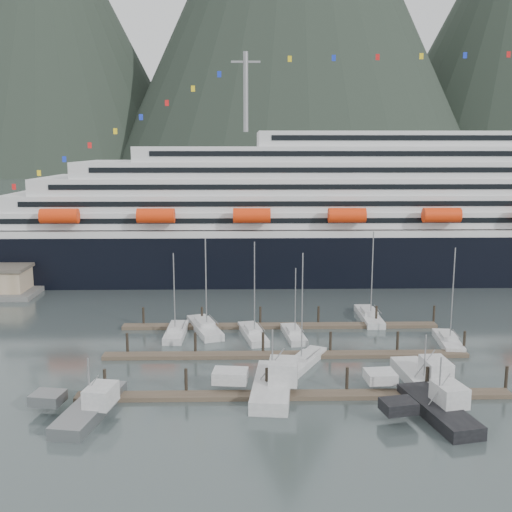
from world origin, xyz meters
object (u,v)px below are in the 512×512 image
(cruise_ship, at_px, (432,219))
(sailboat_g, at_px, (369,317))
(sailboat_a, at_px, (176,333))
(sailboat_b, at_px, (253,334))
(sailboat_d, at_px, (304,361))
(sailboat_h, at_px, (448,342))
(trawler_b, at_px, (271,384))
(sailboat_e, at_px, (205,328))
(trawler_c, at_px, (422,380))
(trawler_d, at_px, (437,408))
(trawler_a, at_px, (89,406))
(sailboat_c, at_px, (294,335))

(cruise_ship, height_order, sailboat_g, cruise_ship)
(cruise_ship, relative_size, sailboat_a, 16.28)
(sailboat_b, relative_size, sailboat_d, 0.98)
(sailboat_h, distance_m, trawler_b, 30.17)
(trawler_b, bearing_deg, sailboat_b, 11.30)
(cruise_ship, bearing_deg, sailboat_a, -139.84)
(sailboat_e, height_order, sailboat_g, sailboat_g)
(sailboat_a, distance_m, sailboat_b, 11.30)
(trawler_c, height_order, trawler_d, trawler_d)
(sailboat_a, relative_size, trawler_d, 1.06)
(sailboat_d, relative_size, trawler_a, 1.19)
(cruise_ship, bearing_deg, sailboat_g, -120.40)
(sailboat_h, relative_size, trawler_b, 1.12)
(trawler_d, bearing_deg, trawler_a, 76.41)
(trawler_c, bearing_deg, sailboat_h, -32.97)
(trawler_b, relative_size, trawler_d, 1.05)
(sailboat_b, height_order, trawler_b, sailboat_b)
(cruise_ship, distance_m, trawler_c, 66.59)
(trawler_b, bearing_deg, trawler_a, 111.62)
(sailboat_e, bearing_deg, trawler_a, 142.23)
(cruise_ship, height_order, trawler_b, cruise_ship)
(sailboat_b, bearing_deg, trawler_a, 133.99)
(trawler_a, bearing_deg, sailboat_e, -9.97)
(sailboat_d, height_order, sailboat_h, sailboat_d)
(sailboat_d, bearing_deg, trawler_a, 148.20)
(sailboat_a, xyz_separation_m, sailboat_b, (11.26, -0.99, 0.00))
(sailboat_c, bearing_deg, sailboat_d, 175.62)
(sailboat_g, relative_size, trawler_a, 1.18)
(trawler_a, bearing_deg, trawler_b, -65.06)
(sailboat_a, relative_size, sailboat_h, 0.90)
(trawler_b, distance_m, trawler_d, 17.92)
(trawler_d, bearing_deg, sailboat_c, 14.04)
(sailboat_b, distance_m, trawler_a, 30.57)
(sailboat_b, height_order, trawler_a, sailboat_b)
(sailboat_a, bearing_deg, sailboat_g, -74.32)
(sailboat_c, xyz_separation_m, trawler_d, (12.56, -26.07, 0.50))
(sailboat_c, xyz_separation_m, sailboat_e, (-13.09, 3.34, 0.05))
(sailboat_e, relative_size, trawler_a, 1.18)
(sailboat_a, bearing_deg, trawler_d, -131.29)
(sailboat_a, relative_size, sailboat_b, 0.88)
(sailboat_g, bearing_deg, trawler_b, 149.24)
(sailboat_h, distance_m, trawler_d, 24.08)
(cruise_ship, distance_m, trawler_d, 73.84)
(sailboat_e, xyz_separation_m, sailboat_h, (34.41, -6.99, -0.01))
(trawler_c, bearing_deg, sailboat_b, 40.73)
(cruise_ship, distance_m, trawler_a, 89.75)
(trawler_d, bearing_deg, sailboat_e, 29.41)
(trawler_c, bearing_deg, sailboat_e, 45.55)
(sailboat_c, xyz_separation_m, sailboat_h, (21.32, -3.65, 0.04))
(sailboat_b, bearing_deg, sailboat_h, -109.69)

